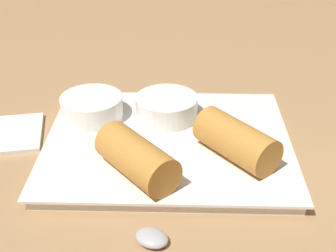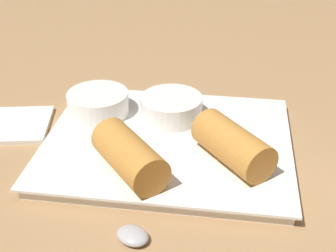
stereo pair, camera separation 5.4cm
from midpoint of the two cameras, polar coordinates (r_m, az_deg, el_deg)
The scene contains 8 objects.
table_surface at distance 55.74cm, azimuth 0.14°, elevation -4.03°, with size 180.00×140.00×2.00cm.
serving_plate at distance 55.17cm, azimuth 2.79°, elevation -2.26°, with size 28.54×23.41×1.50cm.
roll_front_left at distance 48.37cm, azimuth -1.83°, elevation -3.48°, with size 9.40×9.95×4.28cm.
roll_front_right at distance 50.89cm, azimuth 10.58°, elevation -2.12°, with size 9.37×9.97×4.28cm.
dipping_bowl_near at distance 58.27cm, azimuth 3.05°, elevation 2.32°, with size 7.75×7.75×2.83cm.
dipping_bowl_far at distance 59.53cm, azimuth -5.98°, elevation 2.84°, with size 7.75×7.75×2.83cm.
spoon at distance 42.67cm, azimuth 1.97°, elevation -14.77°, with size 15.77×9.28×1.10cm.
napkin at distance 62.18cm, azimuth -16.52°, elevation 0.03°, with size 11.66×10.47×0.60cm.
Camera 2 is at (9.12, -44.84, 33.14)cm, focal length 50.00 mm.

